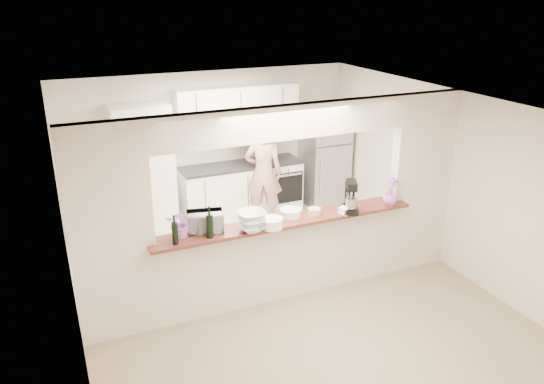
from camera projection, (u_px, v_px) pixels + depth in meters
floor at (284, 295)px, 6.91m from camera, size 6.00×6.00×0.00m
tile_overlay at (242, 246)px, 8.24m from camera, size 5.00×2.90×0.01m
partition at (285, 189)px, 6.39m from camera, size 5.00×0.15×2.50m
bar_counter at (284, 256)px, 6.70m from camera, size 3.40×0.38×1.09m
kitchen_cabinets at (205, 166)px, 8.82m from camera, size 3.15×0.62×2.25m
refrigerator at (324, 159)px, 9.65m from camera, size 0.75×0.70×1.70m
flower_left at (180, 223)px, 5.97m from camera, size 0.39×0.37×0.34m
wine_bottle_a at (175, 233)px, 5.82m from camera, size 0.07×0.07×0.34m
wine_bottle_b at (210, 225)px, 5.97m from camera, size 0.08×0.08×0.39m
toaster_oven at (205, 222)px, 6.15m from camera, size 0.47×0.37×0.23m
serving_bowls at (252, 221)px, 6.15m from camera, size 0.32×0.32×0.24m
plate_stack_a at (272, 223)px, 6.25m from camera, size 0.26×0.26×0.12m
plate_stack_b at (291, 213)px, 6.57m from camera, size 0.27×0.27×0.09m
red_bowl at (274, 219)px, 6.43m from camera, size 0.15×0.15×0.07m
tan_bowl at (314, 211)px, 6.64m from camera, size 0.16×0.16×0.08m
utensil_caddy at (347, 205)px, 6.66m from camera, size 0.31×0.25×0.25m
stand_mixer at (351, 198)px, 6.66m from camera, size 0.28×0.33×0.42m
flower_right at (391, 191)px, 6.88m from camera, size 0.27×0.27×0.38m
person at (263, 174)px, 8.83m from camera, size 0.75×0.65×1.72m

